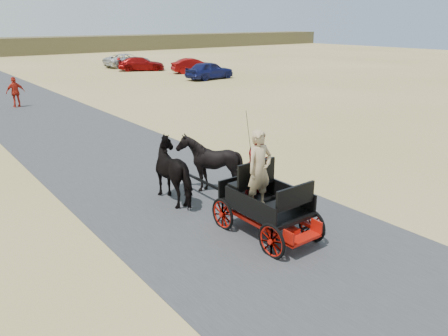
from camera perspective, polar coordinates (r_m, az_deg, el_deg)
ground at (r=11.19m, az=0.12°, el=-6.44°), size 140.00×140.00×0.00m
road at (r=11.18m, az=0.12°, el=-6.42°), size 6.00×140.00×0.01m
carriage at (r=10.26m, az=5.48°, el=-6.73°), size 1.30×2.40×0.72m
horse_left at (r=12.00m, az=-6.17°, el=-0.40°), size 0.91×2.01×1.70m
horse_right at (r=12.57m, az=-1.90°, el=0.60°), size 1.37×1.54×1.70m
driver_man at (r=9.70m, az=4.64°, el=-0.22°), size 0.66×0.43×1.80m
passenger_woman at (r=10.44m, az=4.65°, el=0.52°), size 0.77×0.60×1.58m
pedestrian at (r=27.97m, az=-25.58°, el=8.93°), size 1.02×0.45×1.73m
car_a at (r=37.82m, az=-1.90°, el=12.63°), size 4.50×2.15×1.48m
car_b at (r=42.51m, az=-3.98°, el=13.19°), size 4.37×2.57×1.36m
car_c at (r=45.16m, az=-10.79°, el=13.22°), size 4.91×3.67×1.32m
car_d at (r=48.95m, az=-12.47°, el=13.57°), size 5.26×2.80×1.41m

